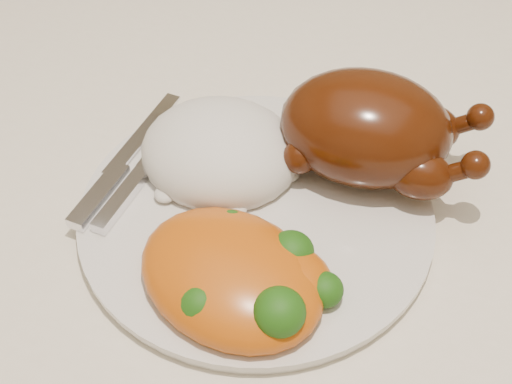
% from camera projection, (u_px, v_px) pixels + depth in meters
% --- Properties ---
extents(dining_table, '(1.60, 0.90, 0.76)m').
position_uv_depth(dining_table, '(300.00, 268.00, 0.66)').
color(dining_table, brown).
rests_on(dining_table, floor).
extents(tablecloth, '(1.73, 1.03, 0.18)m').
position_uv_depth(tablecloth, '(304.00, 216.00, 0.60)').
color(tablecloth, '#EFE5CD').
rests_on(tablecloth, dining_table).
extents(dinner_plate, '(0.36, 0.36, 0.01)m').
position_uv_depth(dinner_plate, '(256.00, 214.00, 0.56)').
color(dinner_plate, silver).
rests_on(dinner_plate, tablecloth).
extents(roast_chicken, '(0.17, 0.11, 0.09)m').
position_uv_depth(roast_chicken, '(370.00, 129.00, 0.56)').
color(roast_chicken, '#481907').
rests_on(roast_chicken, dinner_plate).
extents(rice_mound, '(0.14, 0.12, 0.07)m').
position_uv_depth(rice_mound, '(220.00, 153.00, 0.58)').
color(rice_mound, white).
rests_on(rice_mound, dinner_plate).
extents(mac_and_cheese, '(0.17, 0.15, 0.05)m').
position_uv_depth(mac_and_cheese, '(241.00, 278.00, 0.50)').
color(mac_and_cheese, '#CD5D0D').
rests_on(mac_and_cheese, dinner_plate).
extents(cutlery, '(0.04, 0.17, 0.01)m').
position_uv_depth(cutlery, '(124.00, 176.00, 0.57)').
color(cutlery, silver).
rests_on(cutlery, dinner_plate).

